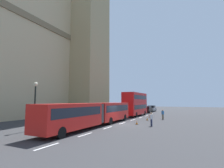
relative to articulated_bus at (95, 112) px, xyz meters
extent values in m
plane|color=#333335|center=(2.73, -1.99, -1.75)|extent=(160.00, 160.00, 0.00)
cube|color=silver|center=(-9.47, -1.99, -1.74)|extent=(2.20, 0.16, 0.01)
cube|color=silver|center=(-4.87, -1.99, -1.74)|extent=(2.20, 0.16, 0.01)
cube|color=silver|center=(-0.27, -1.99, -1.74)|extent=(2.20, 0.16, 0.01)
cube|color=silver|center=(4.33, -1.99, -1.74)|extent=(2.20, 0.16, 0.01)
cube|color=silver|center=(8.93, -1.99, -1.74)|extent=(2.20, 0.16, 0.01)
cube|color=silver|center=(13.53, -1.99, -1.74)|extent=(2.20, 0.16, 0.01)
cube|color=silver|center=(18.13, -1.99, -1.74)|extent=(2.20, 0.16, 0.01)
cube|color=silver|center=(22.73, -1.99, -1.74)|extent=(2.20, 0.16, 0.01)
cube|color=tan|center=(17.44, 14.01, 22.32)|extent=(9.67, 9.67, 48.12)
cube|color=red|center=(4.64, 0.01, -0.10)|extent=(8.38, 2.50, 2.50)
cube|color=#1E232D|center=(4.64, 0.01, 0.35)|extent=(7.71, 2.54, 0.90)
cube|color=red|center=(-4.65, 0.01, -0.10)|extent=(8.38, 2.50, 2.50)
cube|color=#1E232D|center=(-4.65, 0.01, 0.35)|extent=(7.71, 2.54, 0.90)
cylinder|color=#3F3F3F|center=(0.00, 0.01, -0.10)|extent=(2.38, 2.38, 2.25)
cylinder|color=black|center=(7.32, -1.12, -1.25)|extent=(1.00, 0.30, 1.00)
cylinder|color=black|center=(2.12, -1.12, -1.25)|extent=(1.00, 0.30, 1.00)
cylinder|color=black|center=(-7.16, -1.12, -1.25)|extent=(1.00, 0.30, 1.00)
cube|color=red|center=(16.55, 0.01, -0.15)|extent=(9.93, 2.50, 2.40)
cube|color=black|center=(16.55, 0.01, 0.20)|extent=(8.94, 2.54, 0.84)
cube|color=red|center=(16.55, 0.01, 2.10)|extent=(9.73, 2.50, 2.10)
cube|color=black|center=(16.55, 0.01, 2.20)|extent=(8.94, 2.54, 0.84)
cylinder|color=black|center=(19.73, -1.12, -1.25)|extent=(1.00, 0.30, 1.00)
cylinder|color=black|center=(13.37, -1.12, -1.25)|extent=(1.00, 0.30, 1.00)
cube|color=black|center=(26.56, -0.11, -1.05)|extent=(4.40, 1.80, 0.90)
cube|color=black|center=(26.36, -0.11, -0.25)|extent=(2.46, 1.66, 0.70)
cylinder|color=black|center=(27.96, -0.92, -1.43)|extent=(0.64, 0.30, 0.64)
cylinder|color=black|center=(25.15, -0.92, -1.43)|extent=(0.64, 0.30, 0.64)
cube|color=gray|center=(32.92, 0.10, -1.05)|extent=(4.40, 1.80, 0.90)
cube|color=black|center=(32.72, 0.10, -0.25)|extent=(2.46, 1.66, 0.70)
cylinder|color=black|center=(34.32, -0.71, -1.43)|extent=(0.64, 0.30, 0.64)
cylinder|color=black|center=(31.51, -0.71, -1.43)|extent=(0.64, 0.30, 0.64)
cube|color=black|center=(3.96, -4.25, -1.73)|extent=(0.36, 0.36, 0.03)
cone|color=orange|center=(3.96, -4.25, -1.44)|extent=(0.28, 0.28, 0.55)
cylinder|color=white|center=(3.96, -4.25, -1.41)|extent=(0.17, 0.17, 0.08)
cube|color=black|center=(9.41, -4.32, -1.73)|extent=(0.36, 0.36, 0.03)
cone|color=orange|center=(9.41, -4.32, -1.44)|extent=(0.28, 0.28, 0.55)
cylinder|color=white|center=(9.41, -4.32, -1.41)|extent=(0.17, 0.17, 0.08)
cube|color=black|center=(14.07, -3.59, -1.73)|extent=(0.36, 0.36, 0.03)
cone|color=orange|center=(14.07, -3.59, -1.44)|extent=(0.28, 0.28, 0.55)
cylinder|color=white|center=(14.07, -3.59, -1.41)|extent=(0.17, 0.17, 0.08)
cylinder|color=black|center=(-5.28, 4.51, -1.60)|extent=(0.32, 0.32, 0.30)
cylinder|color=black|center=(-5.28, 4.51, 0.65)|extent=(0.16, 0.16, 4.80)
sphere|color=beige|center=(-5.28, 4.51, 3.30)|extent=(0.44, 0.44, 0.44)
cylinder|color=#262D4C|center=(3.42, -6.31, -1.32)|extent=(0.16, 0.16, 0.86)
cylinder|color=#262D4C|center=(3.26, -6.43, -1.32)|extent=(0.16, 0.16, 0.86)
cube|color=silver|center=(3.34, -6.37, -0.59)|extent=(0.43, 0.47, 0.60)
sphere|color=#936B4C|center=(3.34, -6.37, -0.17)|extent=(0.22, 0.22, 0.22)
cylinder|color=#726651|center=(12.11, -6.46, -1.32)|extent=(0.16, 0.16, 0.86)
cylinder|color=#726651|center=(11.96, -6.33, -1.32)|extent=(0.16, 0.16, 0.86)
cube|color=#3372B2|center=(12.03, -6.40, -0.59)|extent=(0.44, 0.46, 0.60)
sphere|color=#936B4C|center=(12.03, -6.40, -0.17)|extent=(0.22, 0.22, 0.22)
camera|label=1|loc=(-18.31, -11.30, 1.40)|focal=26.87mm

